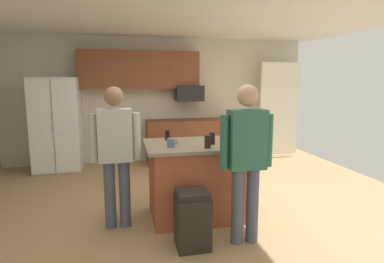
{
  "coord_description": "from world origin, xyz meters",
  "views": [
    {
      "loc": [
        -0.79,
        -4.09,
        1.73
      ],
      "look_at": [
        0.11,
        0.02,
        1.05
      ],
      "focal_mm": 30.13,
      "sensor_mm": 36.0,
      "label": 1
    }
  ],
  "objects_px": {
    "refrigerator": "(57,125)",
    "kitchen_island": "(197,180)",
    "person_guest_right": "(116,148)",
    "glass_pilsner": "(228,139)",
    "glass_short_whisky": "(167,135)",
    "trash_bin": "(192,219)",
    "glass_dark_ale": "(208,142)",
    "mug_ceramic_white": "(171,143)",
    "microwave_over_range": "(189,93)",
    "person_guest_by_door": "(246,154)",
    "tumbler_amber": "(212,138)"
  },
  "relations": [
    {
      "from": "refrigerator",
      "to": "kitchen_island",
      "type": "xyz_separation_m",
      "value": [
        2.11,
        -2.66,
        -0.41
      ]
    },
    {
      "from": "person_guest_right",
      "to": "glass_pilsner",
      "type": "xyz_separation_m",
      "value": [
        1.33,
        -0.06,
        0.07
      ]
    },
    {
      "from": "glass_short_whisky",
      "to": "trash_bin",
      "type": "distance_m",
      "value": 1.26
    },
    {
      "from": "glass_dark_ale",
      "to": "trash_bin",
      "type": "height_order",
      "value": "glass_dark_ale"
    },
    {
      "from": "person_guest_right",
      "to": "trash_bin",
      "type": "distance_m",
      "value": 1.19
    },
    {
      "from": "glass_short_whisky",
      "to": "mug_ceramic_white",
      "type": "bearing_deg",
      "value": -92.93
    },
    {
      "from": "refrigerator",
      "to": "kitchen_island",
      "type": "distance_m",
      "value": 3.42
    },
    {
      "from": "microwave_over_range",
      "to": "person_guest_by_door",
      "type": "distance_m",
      "value": 3.58
    },
    {
      "from": "mug_ceramic_white",
      "to": "trash_bin",
      "type": "distance_m",
      "value": 0.92
    },
    {
      "from": "mug_ceramic_white",
      "to": "trash_bin",
      "type": "bearing_deg",
      "value": -77.92
    },
    {
      "from": "microwave_over_range",
      "to": "glass_pilsner",
      "type": "distance_m",
      "value": 2.97
    },
    {
      "from": "person_guest_right",
      "to": "glass_short_whisky",
      "type": "relative_size",
      "value": 13.1
    },
    {
      "from": "kitchen_island",
      "to": "glass_pilsner",
      "type": "height_order",
      "value": "glass_pilsner"
    },
    {
      "from": "mug_ceramic_white",
      "to": "person_guest_by_door",
      "type": "bearing_deg",
      "value": -41.42
    },
    {
      "from": "person_guest_right",
      "to": "microwave_over_range",
      "type": "bearing_deg",
      "value": 57.06
    },
    {
      "from": "mug_ceramic_white",
      "to": "tumbler_amber",
      "type": "distance_m",
      "value": 0.52
    },
    {
      "from": "glass_dark_ale",
      "to": "tumbler_amber",
      "type": "bearing_deg",
      "value": 61.09
    },
    {
      "from": "refrigerator",
      "to": "kitchen_island",
      "type": "relative_size",
      "value": 1.38
    },
    {
      "from": "kitchen_island",
      "to": "glass_short_whisky",
      "type": "bearing_deg",
      "value": 138.53
    },
    {
      "from": "person_guest_right",
      "to": "tumbler_amber",
      "type": "relative_size",
      "value": 11.24
    },
    {
      "from": "tumbler_amber",
      "to": "glass_short_whisky",
      "type": "height_order",
      "value": "tumbler_amber"
    },
    {
      "from": "tumbler_amber",
      "to": "trash_bin",
      "type": "height_order",
      "value": "tumbler_amber"
    },
    {
      "from": "refrigerator",
      "to": "person_guest_right",
      "type": "height_order",
      "value": "refrigerator"
    },
    {
      "from": "refrigerator",
      "to": "microwave_over_range",
      "type": "xyz_separation_m",
      "value": [
        2.6,
        0.12,
        0.56
      ]
    },
    {
      "from": "kitchen_island",
      "to": "mug_ceramic_white",
      "type": "bearing_deg",
      "value": -156.22
    },
    {
      "from": "refrigerator",
      "to": "microwave_over_range",
      "type": "distance_m",
      "value": 2.66
    },
    {
      "from": "microwave_over_range",
      "to": "person_guest_by_door",
      "type": "relative_size",
      "value": 0.33
    },
    {
      "from": "microwave_over_range",
      "to": "mug_ceramic_white",
      "type": "relative_size",
      "value": 4.29
    },
    {
      "from": "person_guest_by_door",
      "to": "kitchen_island",
      "type": "bearing_deg",
      "value": -0.0
    },
    {
      "from": "refrigerator",
      "to": "tumbler_amber",
      "type": "relative_size",
      "value": 12.05
    },
    {
      "from": "person_guest_right",
      "to": "glass_dark_ale",
      "type": "bearing_deg",
      "value": -16.93
    },
    {
      "from": "microwave_over_range",
      "to": "refrigerator",
      "type": "bearing_deg",
      "value": -177.4
    },
    {
      "from": "microwave_over_range",
      "to": "glass_short_whisky",
      "type": "height_order",
      "value": "microwave_over_range"
    },
    {
      "from": "refrigerator",
      "to": "person_guest_right",
      "type": "distance_m",
      "value": 2.98
    },
    {
      "from": "refrigerator",
      "to": "glass_short_whisky",
      "type": "distance_m",
      "value": 2.97
    },
    {
      "from": "person_guest_by_door",
      "to": "glass_dark_ale",
      "type": "relative_size",
      "value": 11.14
    },
    {
      "from": "microwave_over_range",
      "to": "tumbler_amber",
      "type": "distance_m",
      "value": 2.92
    },
    {
      "from": "tumbler_amber",
      "to": "person_guest_by_door",
      "type": "bearing_deg",
      "value": -75.44
    },
    {
      "from": "glass_pilsner",
      "to": "refrigerator",
      "type": "bearing_deg",
      "value": 131.11
    },
    {
      "from": "kitchen_island",
      "to": "glass_short_whisky",
      "type": "height_order",
      "value": "glass_short_whisky"
    },
    {
      "from": "person_guest_right",
      "to": "person_guest_by_door",
      "type": "distance_m",
      "value": 1.48
    },
    {
      "from": "person_guest_right",
      "to": "mug_ceramic_white",
      "type": "distance_m",
      "value": 0.64
    },
    {
      "from": "person_guest_right",
      "to": "mug_ceramic_white",
      "type": "relative_size",
      "value": 12.66
    },
    {
      "from": "person_guest_by_door",
      "to": "glass_dark_ale",
      "type": "height_order",
      "value": "person_guest_by_door"
    },
    {
      "from": "glass_short_whisky",
      "to": "glass_pilsner",
      "type": "bearing_deg",
      "value": -33.72
    },
    {
      "from": "refrigerator",
      "to": "tumbler_amber",
      "type": "xyz_separation_m",
      "value": [
        2.28,
        -2.75,
        0.14
      ]
    },
    {
      "from": "trash_bin",
      "to": "glass_dark_ale",
      "type": "bearing_deg",
      "value": 57.96
    },
    {
      "from": "kitchen_island",
      "to": "tumbler_amber",
      "type": "relative_size",
      "value": 8.73
    },
    {
      "from": "mug_ceramic_white",
      "to": "tumbler_amber",
      "type": "height_order",
      "value": "tumbler_amber"
    },
    {
      "from": "microwave_over_range",
      "to": "trash_bin",
      "type": "bearing_deg",
      "value": -101.45
    }
  ]
}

